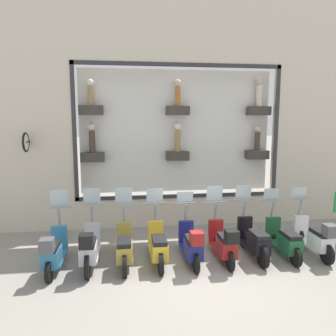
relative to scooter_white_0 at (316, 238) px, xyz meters
The scene contains 11 objects.
ground_plane 3.07m from the scooter_white_0, 102.23° to the left, with size 120.00×120.00×0.00m, color gray.
building_facade 5.60m from the scooter_white_0, 45.03° to the left, with size 1.20×36.00×8.17m.
scooter_white_0 is the anchor object (origin of this frame).
scooter_green_1 0.78m from the scooter_white_0, 85.67° to the left, with size 1.79×0.61×1.55m.
scooter_black_2 1.56m from the scooter_white_0, 87.44° to the left, with size 1.81×0.60×1.66m.
scooter_red_3 2.34m from the scooter_white_0, 90.06° to the left, with size 1.79×0.60×1.66m.
scooter_navy_4 3.12m from the scooter_white_0, 90.13° to the left, with size 1.79×0.61×1.52m.
scooter_yellow_5 3.91m from the scooter_white_0, 89.04° to the left, with size 1.80×0.60×1.64m.
scooter_olive_6 4.69m from the scooter_white_0, 89.18° to the left, with size 1.80×0.61×1.68m.
scooter_silver_7 5.47m from the scooter_white_0, 89.87° to the left, with size 1.81×0.61×1.69m.
scooter_teal_8 6.25m from the scooter_white_0, 90.03° to the left, with size 1.79×0.61×1.67m.
Camera 1 is at (-6.55, 1.67, 3.35)m, focal length 35.00 mm.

